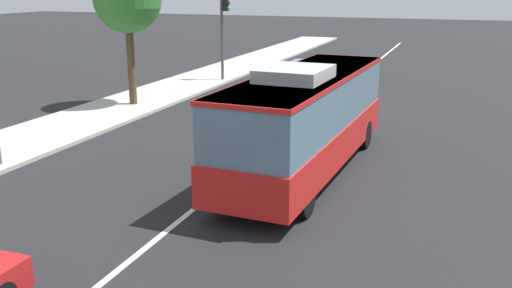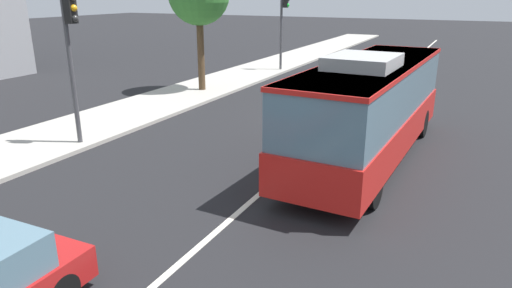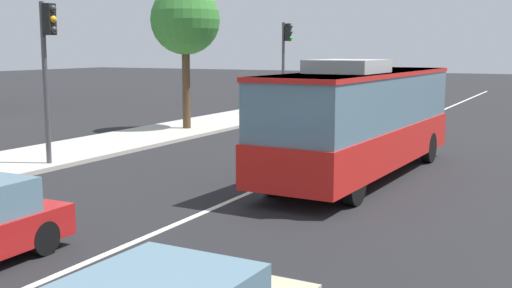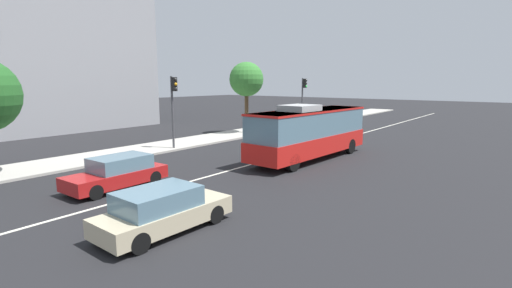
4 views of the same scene
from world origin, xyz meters
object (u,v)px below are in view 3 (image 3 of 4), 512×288
(traffic_light_near_corner, at_px, (286,52))
(street_tree_kerbside_left, at_px, (185,21))
(traffic_light_mid_block, at_px, (48,55))
(transit_bus, at_px, (361,116))
(sedan_white, at_px, (369,107))

(traffic_light_near_corner, bearing_deg, street_tree_kerbside_left, -103.48)
(traffic_light_near_corner, xyz_separation_m, traffic_light_mid_block, (-17.78, 0.02, 0.00))
(transit_bus, relative_size, traffic_light_mid_block, 1.94)
(sedan_white, distance_m, street_tree_kerbside_left, 10.84)
(transit_bus, relative_size, street_tree_kerbside_left, 1.53)
(transit_bus, distance_m, traffic_light_near_corner, 17.43)
(traffic_light_near_corner, distance_m, traffic_light_mid_block, 17.78)
(transit_bus, relative_size, traffic_light_near_corner, 1.94)
(traffic_light_mid_block, distance_m, street_tree_kerbside_left, 9.81)
(traffic_light_mid_block, bearing_deg, transit_bus, 15.78)
(sedan_white, height_order, traffic_light_near_corner, traffic_light_near_corner)
(traffic_light_near_corner, relative_size, street_tree_kerbside_left, 0.79)
(transit_bus, distance_m, sedan_white, 14.96)
(sedan_white, bearing_deg, traffic_light_mid_block, -17.03)
(street_tree_kerbside_left, bearing_deg, traffic_light_mid_block, -172.67)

